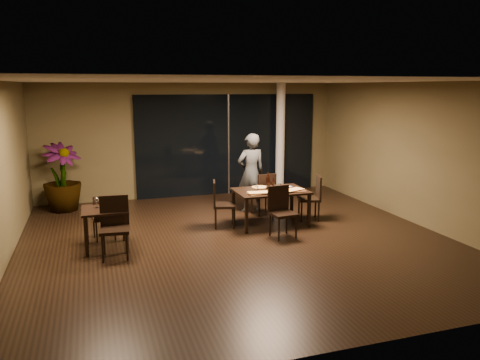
{
  "coord_description": "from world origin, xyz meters",
  "views": [
    {
      "loc": [
        -2.59,
        -8.18,
        2.9
      ],
      "look_at": [
        0.26,
        0.61,
        1.05
      ],
      "focal_mm": 35.0,
      "sensor_mm": 36.0,
      "label": 1
    }
  ],
  "objects_px": {
    "side_table": "(105,215)",
    "bottle_c": "(268,181)",
    "diner": "(251,173)",
    "chair_main_near": "(281,209)",
    "chair_side_far": "(104,215)",
    "chair_side_near": "(115,223)",
    "main_table": "(271,194)",
    "bottle_a": "(269,184)",
    "chair_main_left": "(220,201)",
    "chair_main_right": "(313,195)",
    "bottle_b": "(273,184)",
    "potted_plant": "(62,177)",
    "chair_main_far": "(265,192)"
  },
  "relations": [
    {
      "from": "chair_main_left",
      "to": "diner",
      "type": "bearing_deg",
      "value": -31.98
    },
    {
      "from": "chair_main_right",
      "to": "bottle_b",
      "type": "relative_size",
      "value": 3.93
    },
    {
      "from": "chair_main_far",
      "to": "chair_main_left",
      "type": "relative_size",
      "value": 1.0
    },
    {
      "from": "diner",
      "to": "chair_main_near",
      "type": "bearing_deg",
      "value": 83.2
    },
    {
      "from": "chair_side_far",
      "to": "bottle_a",
      "type": "xyz_separation_m",
      "value": [
        3.37,
        0.05,
        0.38
      ]
    },
    {
      "from": "chair_main_far",
      "to": "chair_side_far",
      "type": "height_order",
      "value": "chair_main_far"
    },
    {
      "from": "chair_main_right",
      "to": "chair_side_near",
      "type": "distance_m",
      "value": 4.41
    },
    {
      "from": "chair_main_left",
      "to": "chair_main_near",
      "type": "bearing_deg",
      "value": -120.81
    },
    {
      "from": "chair_main_near",
      "to": "chair_main_right",
      "type": "bearing_deg",
      "value": 32.01
    },
    {
      "from": "chair_main_far",
      "to": "main_table",
      "type": "bearing_deg",
      "value": 71.48
    },
    {
      "from": "chair_main_near",
      "to": "diner",
      "type": "relative_size",
      "value": 0.54
    },
    {
      "from": "potted_plant",
      "to": "bottle_a",
      "type": "relative_size",
      "value": 6.06
    },
    {
      "from": "bottle_c",
      "to": "potted_plant",
      "type": "bearing_deg",
      "value": 150.26
    },
    {
      "from": "bottle_b",
      "to": "chair_side_far",
      "type": "bearing_deg",
      "value": -178.95
    },
    {
      "from": "chair_main_right",
      "to": "chair_side_far",
      "type": "xyz_separation_m",
      "value": [
        -4.43,
        -0.07,
        -0.05
      ]
    },
    {
      "from": "chair_main_near",
      "to": "bottle_b",
      "type": "distance_m",
      "value": 0.93
    },
    {
      "from": "diner",
      "to": "potted_plant",
      "type": "distance_m",
      "value": 4.46
    },
    {
      "from": "chair_side_far",
      "to": "chair_main_left",
      "type": "bearing_deg",
      "value": 176.55
    },
    {
      "from": "chair_side_near",
      "to": "bottle_a",
      "type": "relative_size",
      "value": 3.98
    },
    {
      "from": "main_table",
      "to": "bottle_b",
      "type": "distance_m",
      "value": 0.22
    },
    {
      "from": "main_table",
      "to": "chair_side_near",
      "type": "height_order",
      "value": "chair_side_near"
    },
    {
      "from": "chair_side_near",
      "to": "diner",
      "type": "xyz_separation_m",
      "value": [
        3.22,
        2.1,
        0.33
      ]
    },
    {
      "from": "diner",
      "to": "potted_plant",
      "type": "bearing_deg",
      "value": -23.88
    },
    {
      "from": "main_table",
      "to": "bottle_c",
      "type": "bearing_deg",
      "value": 91.01
    },
    {
      "from": "main_table",
      "to": "potted_plant",
      "type": "distance_m",
      "value": 4.98
    },
    {
      "from": "chair_main_far",
      "to": "diner",
      "type": "bearing_deg",
      "value": -75.75
    },
    {
      "from": "diner",
      "to": "bottle_b",
      "type": "xyz_separation_m",
      "value": [
        0.12,
        -1.1,
        -0.05
      ]
    },
    {
      "from": "main_table",
      "to": "bottle_b",
      "type": "height_order",
      "value": "bottle_b"
    },
    {
      "from": "side_table",
      "to": "bottle_c",
      "type": "xyz_separation_m",
      "value": [
        3.4,
        0.65,
        0.3
      ]
    },
    {
      "from": "chair_side_near",
      "to": "diner",
      "type": "bearing_deg",
      "value": 38.46
    },
    {
      "from": "side_table",
      "to": "bottle_b",
      "type": "xyz_separation_m",
      "value": [
        3.48,
        0.55,
        0.25
      ]
    },
    {
      "from": "chair_main_right",
      "to": "potted_plant",
      "type": "bearing_deg",
      "value": -99.39
    },
    {
      "from": "bottle_c",
      "to": "chair_side_far",
      "type": "bearing_deg",
      "value": -177.25
    },
    {
      "from": "side_table",
      "to": "chair_side_far",
      "type": "height_order",
      "value": "chair_side_far"
    },
    {
      "from": "chair_main_far",
      "to": "bottle_b",
      "type": "bearing_deg",
      "value": 77.31
    },
    {
      "from": "potted_plant",
      "to": "bottle_c",
      "type": "distance_m",
      "value": 4.9
    },
    {
      "from": "chair_main_right",
      "to": "chair_side_far",
      "type": "bearing_deg",
      "value": -72.95
    },
    {
      "from": "side_table",
      "to": "chair_main_near",
      "type": "distance_m",
      "value": 3.31
    },
    {
      "from": "main_table",
      "to": "side_table",
      "type": "bearing_deg",
      "value": -171.63
    },
    {
      "from": "chair_main_left",
      "to": "chair_side_near",
      "type": "bearing_deg",
      "value": 130.9
    },
    {
      "from": "chair_side_far",
      "to": "chair_side_near",
      "type": "relative_size",
      "value": 0.85
    },
    {
      "from": "chair_main_near",
      "to": "bottle_b",
      "type": "xyz_separation_m",
      "value": [
        0.18,
        0.86,
        0.32
      ]
    },
    {
      "from": "bottle_a",
      "to": "main_table",
      "type": "bearing_deg",
      "value": -51.21
    },
    {
      "from": "bottle_a",
      "to": "bottle_b",
      "type": "relative_size",
      "value": 1.06
    },
    {
      "from": "chair_main_near",
      "to": "potted_plant",
      "type": "bearing_deg",
      "value": 135.38
    },
    {
      "from": "chair_main_near",
      "to": "potted_plant",
      "type": "relative_size",
      "value": 0.62
    },
    {
      "from": "bottle_b",
      "to": "bottle_c",
      "type": "bearing_deg",
      "value": 129.15
    },
    {
      "from": "side_table",
      "to": "chair_main_near",
      "type": "height_order",
      "value": "chair_main_near"
    },
    {
      "from": "chair_side_far",
      "to": "potted_plant",
      "type": "xyz_separation_m",
      "value": [
        -0.86,
        2.6,
        0.3
      ]
    },
    {
      "from": "main_table",
      "to": "bottle_a",
      "type": "distance_m",
      "value": 0.21
    }
  ]
}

